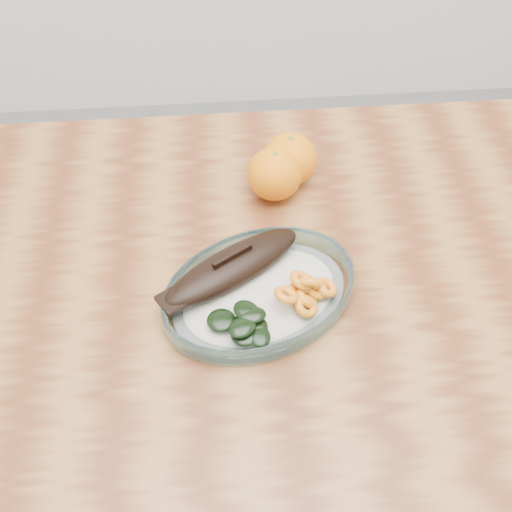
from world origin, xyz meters
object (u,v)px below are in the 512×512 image
Objects in this scene: plated_meal at (259,291)px; orange_left at (275,174)px; dining_table at (274,332)px; orange_right at (290,159)px.

plated_meal is 0.21m from orange_left.
dining_table is 14.49× the size of orange_left.
dining_table is 14.33× the size of orange_right.
orange_left is (0.02, 0.19, 0.14)m from dining_table.
plated_meal is at bearing -101.54° from orange_left.
orange_right reaches higher than plated_meal.
plated_meal reaches higher than dining_table.
orange_left is at bearing 84.76° from dining_table.
orange_right is (0.04, 0.22, 0.14)m from dining_table.
orange_left reaches higher than dining_table.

